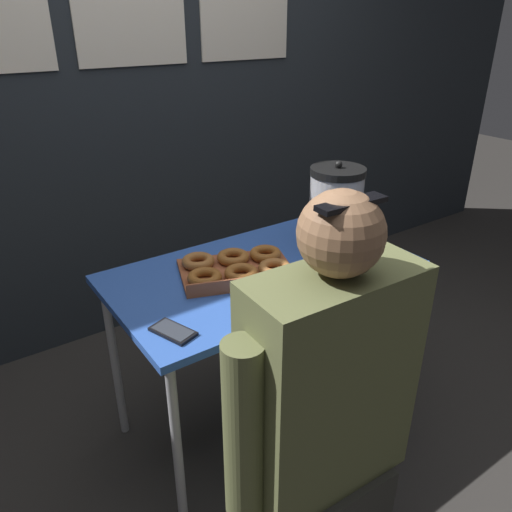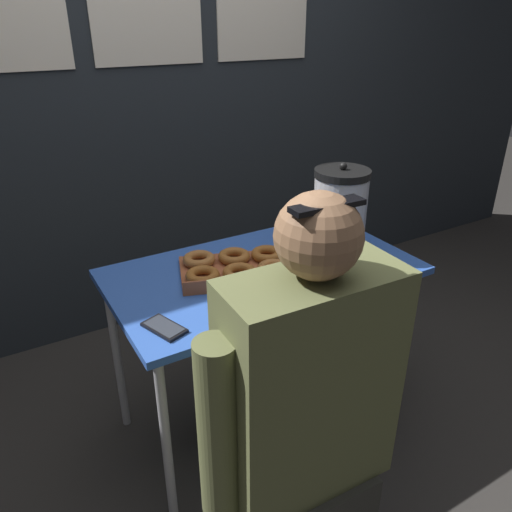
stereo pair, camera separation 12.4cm
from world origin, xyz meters
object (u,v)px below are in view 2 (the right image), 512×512
object	(u,v)px
donut_box	(236,267)
coffee_urn	(340,212)
cell_phone	(164,328)
person_seated	(307,435)

from	to	relation	value
donut_box	coffee_urn	distance (m)	0.47
donut_box	coffee_urn	bearing A→B (deg)	14.40
cell_phone	person_seated	world-z (taller)	person_seated
donut_box	person_seated	size ratio (longest dim) A/B	0.37
donut_box	cell_phone	bearing A→B (deg)	-130.01
cell_phone	person_seated	distance (m)	0.53
cell_phone	donut_box	bearing A→B (deg)	11.08
donut_box	cell_phone	xyz separation A→B (m)	(-0.37, -0.21, -0.02)
donut_box	cell_phone	size ratio (longest dim) A/B	3.05
donut_box	cell_phone	world-z (taller)	donut_box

